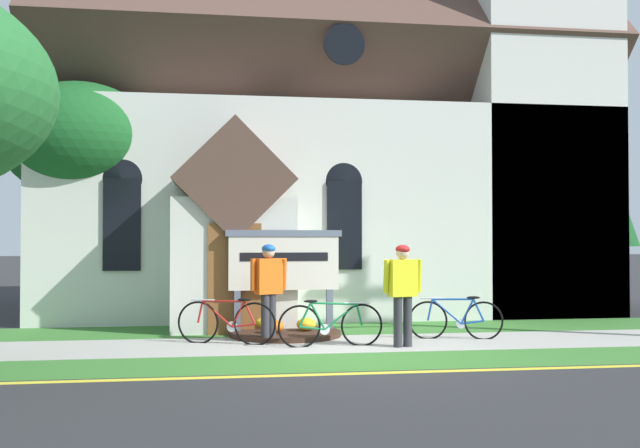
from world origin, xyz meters
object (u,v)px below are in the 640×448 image
at_px(bicycle_silver, 227,322).
at_px(cyclist_in_blue_jersey, 403,287).
at_px(roadside_conifer, 572,148).
at_px(yard_deciduous_tree, 80,142).
at_px(church_sign, 284,264).
at_px(cyclist_in_orange_jersey, 269,285).
at_px(bicycle_white, 330,324).
at_px(bicycle_red, 456,319).

xyz_separation_m(bicycle_silver, cyclist_in_blue_jersey, (2.89, -0.78, 0.62)).
xyz_separation_m(roadside_conifer, yard_deciduous_tree, (-12.61, -2.01, -0.36)).
bearing_deg(church_sign, cyclist_in_blue_jersey, -46.69).
relative_size(cyclist_in_orange_jersey, roadside_conifer, 0.24).
xyz_separation_m(church_sign, bicycle_silver, (-1.10, -1.12, -0.94)).
relative_size(bicycle_white, yard_deciduous_tree, 0.34).
distance_m(bicycle_white, bicycle_silver, 1.79).
relative_size(church_sign, bicycle_silver, 1.33).
distance_m(church_sign, yard_deciduous_tree, 5.73).
bearing_deg(bicycle_silver, cyclist_in_blue_jersey, -15.18).
bearing_deg(yard_deciduous_tree, cyclist_in_blue_jersey, -38.30).
bearing_deg(bicycle_white, cyclist_in_orange_jersey, 147.73).
xyz_separation_m(bicycle_red, roadside_conifer, (5.38, 5.96, 3.93)).
bearing_deg(roadside_conifer, bicycle_red, -132.08).
bearing_deg(yard_deciduous_tree, bicycle_white, -43.02).
xyz_separation_m(bicycle_white, bicycle_silver, (-1.71, 0.55, 0.01)).
bearing_deg(church_sign, bicycle_red, -20.07).
xyz_separation_m(bicycle_red, bicycle_white, (-2.39, -0.57, 0.01)).
distance_m(bicycle_red, bicycle_silver, 4.09).
bearing_deg(cyclist_in_orange_jersey, cyclist_in_blue_jersey, -21.66).
relative_size(bicycle_white, cyclist_in_orange_jersey, 1.05).
xyz_separation_m(church_sign, cyclist_in_blue_jersey, (1.80, -1.90, -0.32)).
height_order(bicycle_red, cyclist_in_orange_jersey, cyclist_in_orange_jersey).
height_order(cyclist_in_orange_jersey, yard_deciduous_tree, yard_deciduous_tree).
height_order(bicycle_white, cyclist_in_blue_jersey, cyclist_in_blue_jersey).
xyz_separation_m(bicycle_silver, cyclist_in_orange_jersey, (0.72, 0.08, 0.62)).
distance_m(bicycle_white, roadside_conifer, 10.88).
relative_size(cyclist_in_orange_jersey, yard_deciduous_tree, 0.33).
xyz_separation_m(church_sign, yard_deciduous_tree, (-4.23, 2.85, 2.61)).
distance_m(church_sign, bicycle_white, 2.01).
relative_size(bicycle_silver, cyclist_in_orange_jersey, 0.98).
bearing_deg(roadside_conifer, yard_deciduous_tree, -170.93).
distance_m(church_sign, roadside_conifer, 10.14).
distance_m(church_sign, cyclist_in_blue_jersey, 2.64).
bearing_deg(church_sign, bicycle_white, -69.80).
bearing_deg(bicycle_white, bicycle_silver, 162.30).
relative_size(church_sign, roadside_conifer, 0.32).
height_order(bicycle_white, bicycle_silver, bicycle_silver).
height_order(church_sign, cyclist_in_blue_jersey, church_sign).
bearing_deg(cyclist_in_blue_jersey, church_sign, 133.31).
xyz_separation_m(bicycle_white, cyclist_in_blue_jersey, (1.18, -0.24, 0.63)).
relative_size(church_sign, bicycle_white, 1.23).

